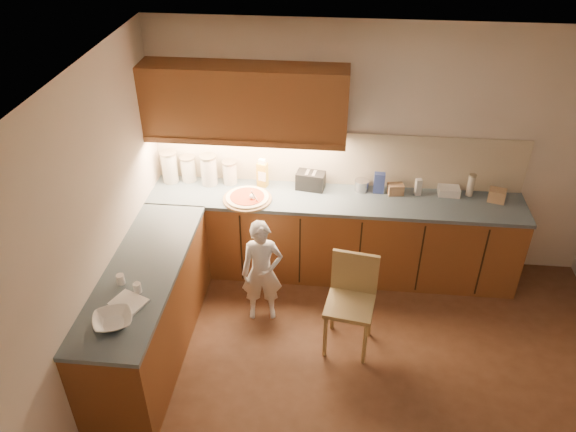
% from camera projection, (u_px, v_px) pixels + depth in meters
% --- Properties ---
extents(room, '(4.54, 4.50, 2.62)m').
position_uv_depth(room, '(388.00, 237.00, 3.77)').
color(room, '#522F1C').
rests_on(room, ground).
extents(l_counter, '(3.77, 2.62, 0.92)m').
position_uv_depth(l_counter, '(276.00, 258.00, 5.55)').
color(l_counter, brown).
rests_on(l_counter, ground).
extents(backsplash, '(3.75, 0.02, 0.58)m').
position_uv_depth(backsplash, '(337.00, 159.00, 5.70)').
color(backsplash, beige).
rests_on(backsplash, l_counter).
extents(upper_cabinets, '(1.95, 0.36, 0.73)m').
position_uv_depth(upper_cabinets, '(245.00, 102.00, 5.29)').
color(upper_cabinets, brown).
rests_on(upper_cabinets, ground).
extents(pizza_on_board, '(0.49, 0.49, 0.20)m').
position_uv_depth(pizza_on_board, '(247.00, 198.00, 5.58)').
color(pizza_on_board, '#A68153').
rests_on(pizza_on_board, l_counter).
extents(child, '(0.43, 0.32, 1.07)m').
position_uv_depth(child, '(262.00, 272.00, 5.25)').
color(child, white).
rests_on(child, ground).
extents(wooden_chair, '(0.48, 0.48, 0.93)m').
position_uv_depth(wooden_chair, '(352.00, 296.00, 4.98)').
color(wooden_chair, tan).
rests_on(wooden_chair, ground).
extents(mixing_bowl, '(0.38, 0.38, 0.07)m').
position_uv_depth(mixing_bowl, '(113.00, 320.00, 4.13)').
color(mixing_bowl, white).
rests_on(mixing_bowl, l_counter).
extents(canister_a, '(0.17, 0.17, 0.34)m').
position_uv_depth(canister_a, '(170.00, 167.00, 5.80)').
color(canister_a, beige).
rests_on(canister_a, l_counter).
extents(canister_b, '(0.16, 0.16, 0.28)m').
position_uv_depth(canister_b, '(188.00, 169.00, 5.84)').
color(canister_b, white).
rests_on(canister_b, l_counter).
extents(canister_c, '(0.17, 0.17, 0.33)m').
position_uv_depth(canister_c, '(209.00, 170.00, 5.77)').
color(canister_c, beige).
rests_on(canister_c, l_counter).
extents(canister_d, '(0.15, 0.15, 0.25)m').
position_uv_depth(canister_d, '(230.00, 172.00, 5.80)').
color(canister_d, silver).
rests_on(canister_d, l_counter).
extents(oil_jug, '(0.12, 0.10, 0.31)m').
position_uv_depth(oil_jug, '(262.00, 174.00, 5.74)').
color(oil_jug, gold).
rests_on(oil_jug, l_counter).
extents(toaster, '(0.31, 0.21, 0.19)m').
position_uv_depth(toaster, '(311.00, 181.00, 5.73)').
color(toaster, black).
rests_on(toaster, l_counter).
extents(steel_pot, '(0.15, 0.15, 0.12)m').
position_uv_depth(steel_pot, '(362.00, 185.00, 5.71)').
color(steel_pot, '#ABABAF').
rests_on(steel_pot, l_counter).
extents(blue_box, '(0.11, 0.08, 0.22)m').
position_uv_depth(blue_box, '(379.00, 183.00, 5.66)').
color(blue_box, '#2E3F8A').
rests_on(blue_box, l_counter).
extents(card_box_a, '(0.17, 0.13, 0.11)m').
position_uv_depth(card_box_a, '(396.00, 189.00, 5.66)').
color(card_box_a, tan).
rests_on(card_box_a, l_counter).
extents(white_bottle, '(0.07, 0.07, 0.17)m').
position_uv_depth(white_bottle, '(418.00, 187.00, 5.63)').
color(white_bottle, silver).
rests_on(white_bottle, l_counter).
extents(flat_pack, '(0.21, 0.15, 0.08)m').
position_uv_depth(flat_pack, '(449.00, 191.00, 5.65)').
color(flat_pack, silver).
rests_on(flat_pack, l_counter).
extents(tall_jar, '(0.08, 0.08, 0.23)m').
position_uv_depth(tall_jar, '(471.00, 185.00, 5.60)').
color(tall_jar, silver).
rests_on(tall_jar, l_counter).
extents(card_box_b, '(0.19, 0.17, 0.13)m').
position_uv_depth(card_box_b, '(497.00, 195.00, 5.54)').
color(card_box_b, tan).
rests_on(card_box_b, l_counter).
extents(dough_cloth, '(0.31, 0.28, 0.02)m').
position_uv_depth(dough_cloth, '(129.00, 302.00, 4.33)').
color(dough_cloth, white).
rests_on(dough_cloth, l_counter).
extents(spice_jar_a, '(0.08, 0.08, 0.09)m').
position_uv_depth(spice_jar_a, '(121.00, 279.00, 4.50)').
color(spice_jar_a, white).
rests_on(spice_jar_a, l_counter).
extents(spice_jar_b, '(0.06, 0.06, 0.08)m').
position_uv_depth(spice_jar_b, '(137.00, 288.00, 4.42)').
color(spice_jar_b, white).
rests_on(spice_jar_b, l_counter).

